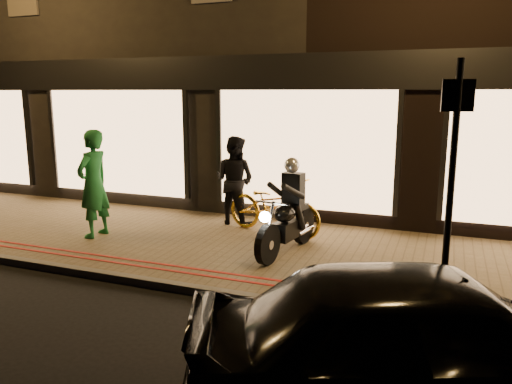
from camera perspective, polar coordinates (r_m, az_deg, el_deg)
ground at (r=6.91m, az=-4.04°, el=-12.20°), size 90.00×90.00×0.00m
sidewalk at (r=8.62m, az=1.67°, el=-6.89°), size 50.00×4.00×0.12m
kerb_stone at (r=6.92m, az=-3.87°, el=-11.59°), size 50.00×0.14×0.12m
red_kerb_lines at (r=7.32m, az=-2.20°, el=-9.73°), size 50.00×0.26×0.01m
building_row at (r=15.03m, az=11.15°, el=16.84°), size 48.00×10.11×8.50m
motorcycle at (r=8.26m, az=3.69°, el=-2.83°), size 0.66×1.93×1.59m
sign_post at (r=6.04m, az=21.45°, el=1.42°), size 0.35×0.12×3.00m
bicycle_gold at (r=9.39m, az=2.03°, el=-1.59°), size 2.15×1.21×1.07m
person_green at (r=9.59m, az=-18.09°, el=0.90°), size 0.50×0.74×1.98m
person_dark at (r=10.05m, az=-2.46°, el=1.34°), size 0.96×0.80×1.78m
parked_car at (r=4.55m, az=19.69°, el=-16.20°), size 4.44×3.12×1.40m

